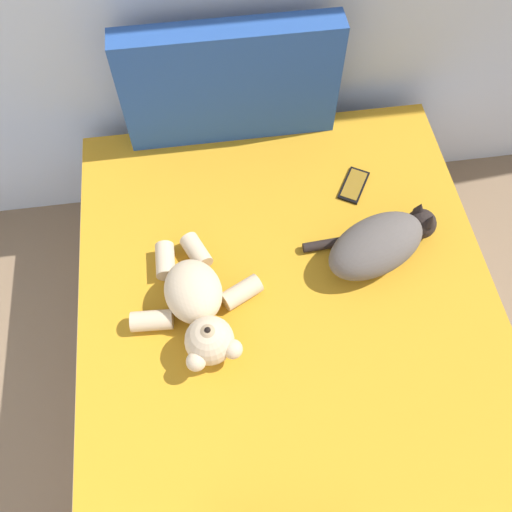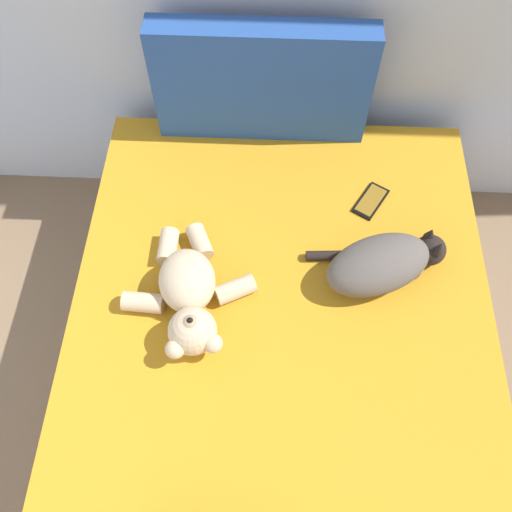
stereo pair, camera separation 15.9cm
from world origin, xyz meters
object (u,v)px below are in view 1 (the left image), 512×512
(bed, at_px, (293,374))
(patterned_cushion, at_px, (230,84))
(cell_phone, at_px, (354,185))
(cat, at_px, (381,243))
(teddy_bear, at_px, (198,306))

(bed, relative_size, patterned_cushion, 2.56)
(patterned_cushion, distance_m, cell_phone, 0.55)
(bed, xyz_separation_m, cell_phone, (0.30, 0.56, 0.26))
(patterned_cushion, relative_size, cat, 1.69)
(teddy_bear, bearing_deg, cell_phone, 35.92)
(bed, distance_m, patterned_cushion, 1.01)
(teddy_bear, distance_m, cell_phone, 0.72)
(patterned_cushion, relative_size, teddy_bear, 1.56)
(cat, bearing_deg, bed, -137.97)
(cat, distance_m, cell_phone, 0.29)
(cat, bearing_deg, teddy_bear, -167.13)
(teddy_bear, bearing_deg, cat, 12.87)
(cat, xyz_separation_m, teddy_bear, (-0.59, -0.13, -0.01))
(cat, xyz_separation_m, cell_phone, (-0.01, 0.29, -0.07))
(cat, relative_size, cell_phone, 2.70)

